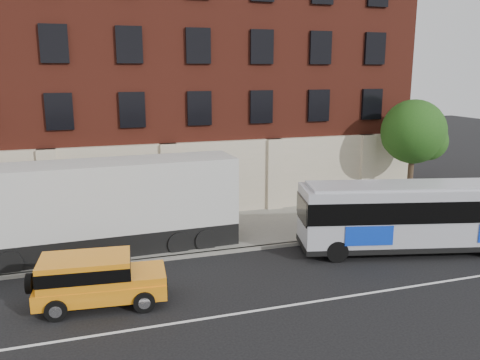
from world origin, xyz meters
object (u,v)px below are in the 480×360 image
object	(u,v)px
street_tree	(414,134)
city_bus	(427,214)
yellow_suv	(95,277)
shipping_container	(95,210)

from	to	relation	value
street_tree	city_bus	world-z (taller)	street_tree
city_bus	yellow_suv	distance (m)	14.28
city_bus	shipping_container	size ratio (longest dim) A/B	0.93
yellow_suv	shipping_container	size ratio (longest dim) A/B	0.38
street_tree	yellow_suv	world-z (taller)	street_tree
street_tree	shipping_container	size ratio (longest dim) A/B	0.50
street_tree	city_bus	bearing A→B (deg)	-120.75
city_bus	yellow_suv	size ratio (longest dim) A/B	2.45
street_tree	yellow_suv	size ratio (longest dim) A/B	1.32
yellow_suv	city_bus	bearing A→B (deg)	3.80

